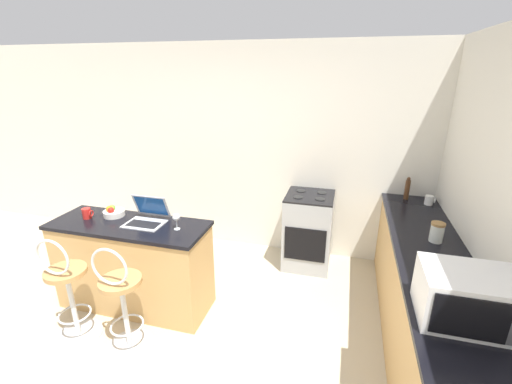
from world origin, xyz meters
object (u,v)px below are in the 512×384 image
Objects in this scene: bar_stool_far at (122,302)px; laptop at (148,216)px; mug_red at (87,213)px; pepper_mill at (407,189)px; wine_glass_short at (176,218)px; stove_range at (308,230)px; bar_stool_near at (68,292)px; mug_white at (429,200)px; microwave at (469,298)px; fruit_bowl at (113,212)px; storage_jar at (437,232)px.

laptop reaches higher than bar_stool_far.
bar_stool_far is 1.03m from mug_red.
wine_glass_short is at bearing -146.94° from pepper_mill.
mug_red reaches higher than stove_range.
bar_stool_near is 3.64m from mug_white.
laptop is 2.32× the size of wine_glass_short.
laptop is at bearing 164.00° from microwave.
mug_red is at bearing -150.81° from fruit_bowl.
bar_stool_far is at bearing -37.88° from mug_red.
storage_jar is at bearing -84.10° from pepper_mill.
wine_glass_short is at bearing -170.74° from storage_jar.
microwave is 5.17× the size of mug_white.
bar_stool_near is at bearing -123.86° from laptop.
bar_stool_near is at bearing -162.76° from storage_jar.
fruit_bowl reaches higher than mug_white.
bar_stool_far is 2.49m from microwave.
bar_stool_near is at bearing -135.85° from stove_range.
mug_white is (2.57, 1.83, 0.48)m from bar_stool_far.
bar_stool_far reaches higher than mug_white.
bar_stool_far is 6.64× the size of wine_glass_short.
pepper_mill reaches higher than laptop.
laptop reaches higher than stove_range.
laptop is at bearing 56.14° from bar_stool_near.
pepper_mill reaches higher than mug_white.
mug_white is at bearing 83.04° from storage_jar.
wine_glass_short is 2.25m from storage_jar.
stove_range is 5.36× the size of storage_jar.
microwave is at bearing -1.56° from bar_stool_near.
storage_jar reaches higher than bar_stool_far.
mug_white is 0.59× the size of storage_jar.
bar_stool_far is at bearing -112.98° from wine_glass_short.
storage_jar is at bearing -36.50° from stove_range.
bar_stool_far is at bearing -144.57° from mug_white.
mug_white is (2.68, 1.19, -0.01)m from laptop.
laptop is 2.79m from pepper_mill.
microwave is (2.52, -0.72, 0.09)m from laptop.
pepper_mill is 1.50× the size of storage_jar.
microwave is 3.41× the size of wine_glass_short.
wine_glass_short is (0.96, 0.01, 0.06)m from mug_red.
bar_stool_near reaches higher than fruit_bowl.
bar_stool_far is at bearing -159.31° from storage_jar.
bar_stool_far is 0.97m from fruit_bowl.
laptop is 1.74× the size of fruit_bowl.
bar_stool_near is at bearing -91.85° from fruit_bowl.
microwave is 2.04× the size of pepper_mill.
bar_stool_near reaches higher than mug_red.
fruit_bowl is at bearing 165.48° from microwave.
fruit_bowl is at bearing 171.70° from wine_glass_short.
fruit_bowl is (0.02, 0.68, 0.47)m from bar_stool_near.
storage_jar is (0.10, -1.02, -0.04)m from pepper_mill.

